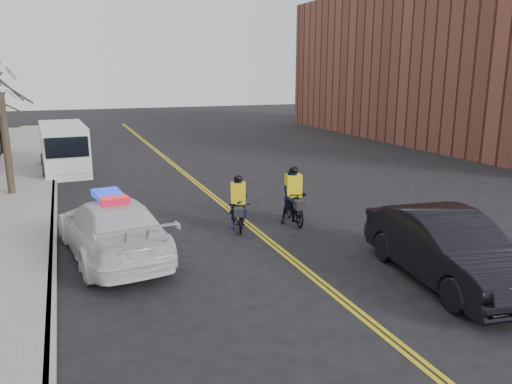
{
  "coord_description": "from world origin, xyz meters",
  "views": [
    {
      "loc": [
        -5.45,
        -11.85,
        4.92
      ],
      "look_at": [
        -0.04,
        2.14,
        1.3
      ],
      "focal_mm": 35.0,
      "sensor_mm": 36.0,
      "label": 1
    }
  ],
  "objects_px": {
    "dark_sedan": "(447,248)",
    "cyclist_far": "(293,201)",
    "cyclist_near": "(238,210)",
    "police_cruiser": "(112,228)",
    "cargo_van": "(64,149)"
  },
  "relations": [
    {
      "from": "cyclist_near",
      "to": "police_cruiser",
      "type": "bearing_deg",
      "value": -146.44
    },
    {
      "from": "dark_sedan",
      "to": "cyclist_far",
      "type": "distance_m",
      "value": 5.79
    },
    {
      "from": "police_cruiser",
      "to": "cyclist_near",
      "type": "bearing_deg",
      "value": -172.33
    },
    {
      "from": "police_cruiser",
      "to": "dark_sedan",
      "type": "bearing_deg",
      "value": 139.99
    },
    {
      "from": "dark_sedan",
      "to": "cyclist_far",
      "type": "xyz_separation_m",
      "value": [
        -1.39,
        5.62,
        -0.08
      ]
    },
    {
      "from": "cyclist_near",
      "to": "cyclist_far",
      "type": "relative_size",
      "value": 0.97
    },
    {
      "from": "police_cruiser",
      "to": "cyclist_near",
      "type": "height_order",
      "value": "cyclist_near"
    },
    {
      "from": "police_cruiser",
      "to": "cargo_van",
      "type": "xyz_separation_m",
      "value": [
        -1.05,
        13.18,
        0.35
      ]
    },
    {
      "from": "cyclist_far",
      "to": "cyclist_near",
      "type": "bearing_deg",
      "value": -174.96
    },
    {
      "from": "cyclist_near",
      "to": "cyclist_far",
      "type": "height_order",
      "value": "cyclist_far"
    },
    {
      "from": "police_cruiser",
      "to": "cyclist_near",
      "type": "distance_m",
      "value": 4.15
    },
    {
      "from": "dark_sedan",
      "to": "cyclist_near",
      "type": "relative_size",
      "value": 2.69
    },
    {
      "from": "police_cruiser",
      "to": "cargo_van",
      "type": "height_order",
      "value": "cargo_van"
    },
    {
      "from": "cyclist_far",
      "to": "dark_sedan",
      "type": "bearing_deg",
      "value": -68.49
    },
    {
      "from": "dark_sedan",
      "to": "cyclist_far",
      "type": "relative_size",
      "value": 2.61
    }
  ]
}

